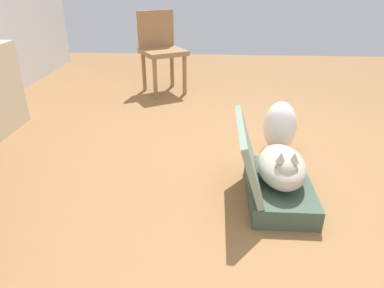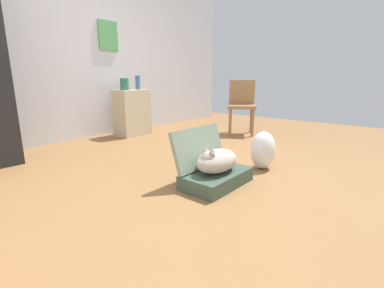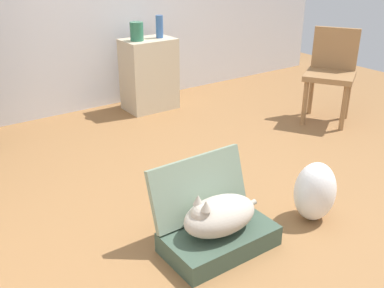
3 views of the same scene
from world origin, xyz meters
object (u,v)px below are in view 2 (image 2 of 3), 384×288
at_px(cat, 216,160).
at_px(vase_short, 138,83).
at_px(side_table, 132,113).
at_px(chair, 242,104).
at_px(suitcase_base, 217,178).
at_px(vase_tall, 124,84).
at_px(plastic_bag_white, 263,150).

relative_size(cat, vase_short, 2.40).
relative_size(side_table, chair, 0.83).
xyz_separation_m(suitcase_base, chair, (2.10, 0.99, 0.42)).
bearing_deg(cat, side_table, 68.54).
bearing_deg(vase_tall, plastic_bag_white, -92.23).
bearing_deg(cat, vase_tall, 71.26).
distance_m(plastic_bag_white, side_table, 2.37).
xyz_separation_m(cat, side_table, (0.89, 2.25, 0.14)).
xyz_separation_m(suitcase_base, vase_short, (1.00, 2.24, 0.76)).
height_order(side_table, vase_tall, vase_tall).
distance_m(vase_short, chair, 1.69).
bearing_deg(cat, chair, 25.19).
relative_size(cat, side_table, 0.73).
distance_m(vase_tall, vase_short, 0.25).
distance_m(side_table, vase_short, 0.48).
height_order(suitcase_base, vase_tall, vase_tall).
bearing_deg(vase_tall, cat, -108.74).
bearing_deg(vase_tall, suitcase_base, -108.51).
distance_m(cat, vase_short, 2.53).
xyz_separation_m(cat, chair, (2.11, 0.99, 0.26)).
relative_size(plastic_bag_white, chair, 0.44).
height_order(cat, vase_short, vase_short).
bearing_deg(chair, cat, -96.09).
bearing_deg(vase_short, side_table, 172.63).
bearing_deg(plastic_bag_white, suitcase_base, 171.66).
bearing_deg(suitcase_base, plastic_bag_white, -8.34).
relative_size(suitcase_base, vase_tall, 3.51).
distance_m(plastic_bag_white, chair, 1.83).
height_order(side_table, chair, chair).
height_order(suitcase_base, side_table, side_table).
bearing_deg(plastic_bag_white, vase_tall, 87.77).
height_order(cat, chair, chair).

